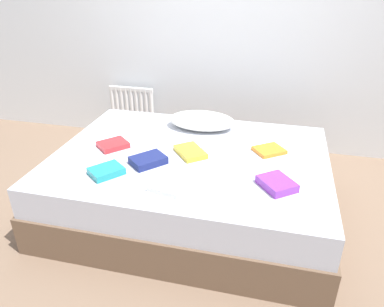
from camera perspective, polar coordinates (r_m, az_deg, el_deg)
ground_plane at (r=2.92m, az=-0.24°, el=-8.85°), size 8.00×8.00×0.00m
back_wall at (r=3.69m, az=5.18°, el=22.21°), size 6.00×0.10×2.80m
bed at (r=2.78m, az=-0.25°, el=-4.73°), size 2.00×1.50×0.50m
radiator at (r=4.05m, az=-9.35°, el=6.94°), size 0.49×0.04×0.48m
pillow at (r=3.07m, az=1.56°, el=5.17°), size 0.56×0.33×0.13m
textbook_purple at (r=2.31m, az=13.14°, el=-4.63°), size 0.27×0.28×0.05m
textbook_red at (r=2.81m, az=-12.25°, el=1.35°), size 0.27×0.27×0.04m
textbook_yellow at (r=2.65m, az=-0.34°, el=0.30°), size 0.28×0.30×0.04m
textbook_navy at (r=2.53m, az=-6.88°, el=-1.05°), size 0.28×0.28×0.05m
textbook_orange at (r=2.74m, az=11.99°, el=0.51°), size 0.27×0.26×0.03m
textbook_teal at (r=2.46m, az=-13.26°, el=-2.69°), size 0.25×0.26×0.05m
textbook_white at (r=2.23m, az=-4.02°, el=-5.45°), size 0.23×0.17×0.03m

